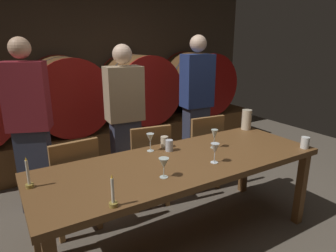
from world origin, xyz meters
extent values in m
plane|color=brown|center=(0.00, 0.00, 0.00)|extent=(7.38, 7.38, 0.00)
cube|color=#473A2D|center=(0.00, 2.85, 1.47)|extent=(5.67, 0.24, 2.94)
cube|color=brown|center=(0.00, 2.30, 0.23)|extent=(5.11, 0.90, 0.47)
cylinder|color=#513319|center=(-0.54, 2.30, 0.96)|extent=(0.99, 0.81, 0.99)
cylinder|color=#B21C16|center=(-0.54, 1.88, 0.96)|extent=(1.01, 0.03, 1.01)
cylinder|color=#B21C16|center=(-0.54, 2.72, 0.96)|extent=(1.01, 0.03, 1.01)
cylinder|color=#2D2D33|center=(-0.54, 2.30, 0.96)|extent=(1.00, 0.04, 1.00)
cylinder|color=brown|center=(0.53, 2.30, 0.96)|extent=(0.99, 0.81, 0.99)
cylinder|color=#B21C16|center=(0.53, 1.88, 0.96)|extent=(1.01, 0.03, 1.01)
cylinder|color=#B21C16|center=(0.53, 2.72, 0.96)|extent=(1.01, 0.03, 1.01)
cylinder|color=#2D2D33|center=(0.53, 2.30, 0.96)|extent=(1.00, 0.04, 1.00)
cylinder|color=#513319|center=(1.64, 2.30, 0.96)|extent=(0.99, 0.81, 0.99)
cylinder|color=maroon|center=(1.64, 1.88, 0.96)|extent=(1.01, 0.03, 1.01)
cylinder|color=maroon|center=(1.64, 2.72, 0.96)|extent=(1.01, 0.03, 1.01)
cylinder|color=#2D2D33|center=(1.64, 2.30, 0.96)|extent=(1.00, 0.04, 1.00)
cube|color=brown|center=(-0.17, 0.05, 0.72)|extent=(2.33, 0.84, 0.05)
cube|color=brown|center=(0.92, -0.30, 0.35)|extent=(0.07, 0.07, 0.70)
cube|color=brown|center=(-1.26, 0.41, 0.35)|extent=(0.07, 0.07, 0.70)
cube|color=brown|center=(0.92, 0.41, 0.35)|extent=(0.07, 0.07, 0.70)
cube|color=olive|center=(-0.90, 0.74, 0.44)|extent=(0.42, 0.42, 0.04)
cube|color=olive|center=(-0.89, 0.56, 0.67)|extent=(0.40, 0.06, 0.42)
cube|color=olive|center=(-0.74, 0.92, 0.21)|extent=(0.05, 0.05, 0.42)
cube|color=olive|center=(-1.08, 0.90, 0.21)|extent=(0.05, 0.05, 0.42)
cube|color=olive|center=(-0.72, 0.58, 0.21)|extent=(0.05, 0.05, 0.42)
cube|color=olive|center=(-1.06, 0.56, 0.21)|extent=(0.05, 0.05, 0.42)
cube|color=olive|center=(-0.13, 0.78, 0.44)|extent=(0.46, 0.46, 0.04)
cube|color=olive|center=(-0.16, 0.60, 0.67)|extent=(0.40, 0.10, 0.42)
cube|color=olive|center=(0.07, 0.92, 0.21)|extent=(0.05, 0.05, 0.42)
cube|color=olive|center=(-0.27, 0.97, 0.21)|extent=(0.05, 0.05, 0.42)
cube|color=olive|center=(0.01, 0.59, 0.21)|extent=(0.05, 0.05, 0.42)
cube|color=olive|center=(-0.32, 0.64, 0.21)|extent=(0.05, 0.05, 0.42)
cube|color=olive|center=(0.56, 0.80, 0.44)|extent=(0.44, 0.44, 0.04)
cube|color=olive|center=(0.54, 0.62, 0.67)|extent=(0.40, 0.08, 0.42)
cube|color=olive|center=(0.74, 0.95, 0.21)|extent=(0.05, 0.05, 0.42)
cube|color=olive|center=(0.41, 0.98, 0.21)|extent=(0.05, 0.05, 0.42)
cube|color=olive|center=(0.71, 0.61, 0.21)|extent=(0.05, 0.05, 0.42)
cube|color=olive|center=(0.37, 0.64, 0.21)|extent=(0.05, 0.05, 0.42)
cube|color=#33384C|center=(-1.13, 1.24, 0.42)|extent=(0.35, 0.29, 0.85)
cube|color=maroon|center=(-1.13, 1.24, 1.17)|extent=(0.44, 0.36, 0.64)
sphere|color=#D8A884|center=(-1.13, 1.24, 1.60)|extent=(0.19, 0.19, 0.19)
cube|color=#33384C|center=(-0.21, 1.10, 0.42)|extent=(0.32, 0.22, 0.84)
cube|color=tan|center=(-0.21, 1.10, 1.13)|extent=(0.40, 0.27, 0.57)
sphere|color=beige|center=(-0.21, 1.10, 1.53)|extent=(0.20, 0.20, 0.20)
cube|color=#33384C|center=(0.83, 1.22, 0.42)|extent=(0.32, 0.22, 0.85)
cube|color=navy|center=(0.83, 1.22, 1.18)|extent=(0.40, 0.27, 0.65)
sphere|color=beige|center=(0.83, 1.22, 1.63)|extent=(0.21, 0.21, 0.21)
cylinder|color=olive|center=(-1.27, 0.19, 0.76)|extent=(0.05, 0.05, 0.02)
cylinder|color=#EDE5CC|center=(-1.27, 0.19, 0.86)|extent=(0.02, 0.02, 0.17)
cone|color=yellow|center=(-1.27, 0.19, 0.95)|extent=(0.01, 0.01, 0.02)
cylinder|color=olive|center=(-0.89, -0.31, 0.76)|extent=(0.05, 0.05, 0.02)
cylinder|color=#EDE5CC|center=(-0.89, -0.31, 0.85)|extent=(0.02, 0.02, 0.15)
cone|color=yellow|center=(-0.89, -0.31, 0.94)|extent=(0.01, 0.01, 0.02)
cylinder|color=beige|center=(0.89, 0.40, 0.85)|extent=(0.10, 0.10, 0.21)
cylinder|color=silver|center=(-0.45, -0.14, 0.75)|extent=(0.06, 0.06, 0.00)
cylinder|color=silver|center=(-0.45, -0.14, 0.78)|extent=(0.01, 0.01, 0.06)
cone|color=silver|center=(-0.45, -0.14, 0.85)|extent=(0.07, 0.07, 0.07)
cylinder|color=silver|center=(-0.29, 0.36, 0.75)|extent=(0.06, 0.06, 0.00)
cylinder|color=silver|center=(-0.29, 0.36, 0.79)|extent=(0.01, 0.01, 0.08)
cone|color=silver|center=(-0.29, 0.36, 0.87)|extent=(0.07, 0.07, 0.07)
cylinder|color=white|center=(0.02, -0.12, 0.75)|extent=(0.06, 0.06, 0.00)
cylinder|color=white|center=(0.02, -0.12, 0.79)|extent=(0.01, 0.01, 0.08)
cone|color=white|center=(0.02, -0.12, 0.87)|extent=(0.07, 0.07, 0.08)
cylinder|color=silver|center=(0.23, 0.14, 0.75)|extent=(0.06, 0.06, 0.00)
cylinder|color=silver|center=(0.23, 0.14, 0.79)|extent=(0.01, 0.01, 0.08)
cone|color=silver|center=(0.23, 0.14, 0.87)|extent=(0.06, 0.06, 0.09)
cylinder|color=silver|center=(-0.15, 0.28, 0.80)|extent=(0.06, 0.06, 0.10)
cylinder|color=beige|center=(-0.14, 0.37, 0.80)|extent=(0.07, 0.07, 0.10)
cylinder|color=white|center=(0.91, -0.29, 0.80)|extent=(0.07, 0.07, 0.10)
camera|label=1|loc=(-1.40, -1.75, 1.67)|focal=31.45mm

